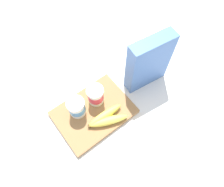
{
  "coord_description": "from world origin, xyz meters",
  "views": [
    {
      "loc": [
        -0.15,
        -0.33,
        0.87
      ],
      "look_at": [
        0.1,
        0.0,
        0.07
      ],
      "focal_mm": 33.14,
      "sensor_mm": 36.0,
      "label": 1
    }
  ],
  "objects": [
    {
      "name": "ground_plane",
      "position": [
        0.0,
        0.0,
        0.0
      ],
      "size": [
        2.4,
        2.4,
        0.0
      ],
      "primitive_type": "plane",
      "color": "silver"
    },
    {
      "name": "yogurt_cup_back",
      "position": [
        0.04,
        0.04,
        0.07
      ],
      "size": [
        0.07,
        0.07,
        0.1
      ],
      "color": "white",
      "rests_on": "cutting_board"
    },
    {
      "name": "banana_bunch",
      "position": [
        0.02,
        -0.07,
        0.04
      ],
      "size": [
        0.17,
        0.1,
        0.04
      ],
      "color": "#E0D44D",
      "rests_on": "cutting_board"
    },
    {
      "name": "yogurt_cup_front",
      "position": [
        -0.05,
        0.04,
        0.07
      ],
      "size": [
        0.08,
        0.08,
        0.09
      ],
      "color": "white",
      "rests_on": "cutting_board"
    },
    {
      "name": "cereal_box",
      "position": [
        0.3,
        -0.01,
        0.14
      ],
      "size": [
        0.21,
        0.09,
        0.28
      ],
      "primitive_type": "cube",
      "rotation": [
        0.0,
        0.0,
        -0.14
      ],
      "color": "#4770B7",
      "rests_on": "ground_plane"
    },
    {
      "name": "cutting_board",
      "position": [
        0.0,
        0.0,
        0.01
      ],
      "size": [
        0.33,
        0.24,
        0.02
      ],
      "primitive_type": "cube",
      "color": "olive",
      "rests_on": "ground_plane"
    }
  ]
}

